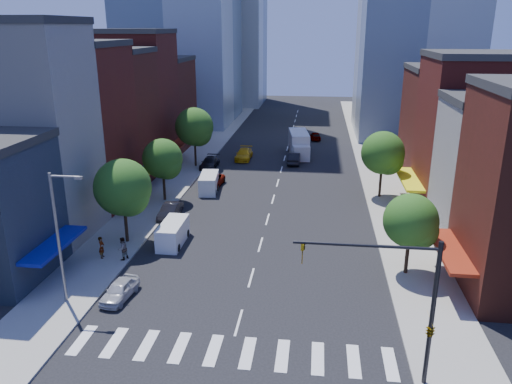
# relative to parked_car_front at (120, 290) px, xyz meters

# --- Properties ---
(ground) EXTENTS (220.00, 220.00, 0.00)m
(ground) POSITION_rel_parked_car_front_xyz_m (8.57, -1.94, -0.64)
(ground) COLOR black
(ground) RESTS_ON ground
(sidewalk_left) EXTENTS (5.00, 120.00, 0.15)m
(sidewalk_left) POSITION_rel_parked_car_front_xyz_m (-3.93, 38.06, -0.57)
(sidewalk_left) COLOR gray
(sidewalk_left) RESTS_ON ground
(sidewalk_right) EXTENTS (5.00, 120.00, 0.15)m
(sidewalk_right) POSITION_rel_parked_car_front_xyz_m (21.07, 38.06, -0.57)
(sidewalk_right) COLOR gray
(sidewalk_right) RESTS_ON ground
(crosswalk) EXTENTS (19.00, 3.00, 0.01)m
(crosswalk) POSITION_rel_parked_car_front_xyz_m (8.57, -4.94, -0.64)
(crosswalk) COLOR silver
(crosswalk) RESTS_ON ground
(bldg_left_1) EXTENTS (12.00, 8.00, 18.00)m
(bldg_left_1) POSITION_rel_parked_car_front_xyz_m (-12.43, 10.06, 8.36)
(bldg_left_1) COLOR beige
(bldg_left_1) RESTS_ON ground
(bldg_left_2) EXTENTS (12.00, 9.00, 16.00)m
(bldg_left_2) POSITION_rel_parked_car_front_xyz_m (-12.43, 18.56, 7.36)
(bldg_left_2) COLOR #5C1915
(bldg_left_2) RESTS_ON ground
(bldg_left_3) EXTENTS (12.00, 8.00, 15.00)m
(bldg_left_3) POSITION_rel_parked_car_front_xyz_m (-12.43, 27.06, 6.86)
(bldg_left_3) COLOR #501E14
(bldg_left_3) RESTS_ON ground
(bldg_left_4) EXTENTS (12.00, 9.00, 17.00)m
(bldg_left_4) POSITION_rel_parked_car_front_xyz_m (-12.43, 35.56, 7.86)
(bldg_left_4) COLOR #5C1915
(bldg_left_4) RESTS_ON ground
(bldg_left_5) EXTENTS (12.00, 10.00, 13.00)m
(bldg_left_5) POSITION_rel_parked_car_front_xyz_m (-12.43, 45.06, 5.86)
(bldg_left_5) COLOR #501E14
(bldg_left_5) RESTS_ON ground
(bldg_right_2) EXTENTS (12.00, 10.00, 15.00)m
(bldg_right_2) POSITION_rel_parked_car_front_xyz_m (29.57, 22.06, 6.86)
(bldg_right_2) COLOR #5C1915
(bldg_right_2) RESTS_ON ground
(bldg_right_3) EXTENTS (12.00, 10.00, 13.00)m
(bldg_right_3) POSITION_rel_parked_car_front_xyz_m (29.57, 32.06, 5.86)
(bldg_right_3) COLOR #501E14
(bldg_right_3) RESTS_ON ground
(traffic_signal) EXTENTS (7.24, 2.24, 8.00)m
(traffic_signal) POSITION_rel_parked_car_front_xyz_m (18.51, -6.44, 3.51)
(traffic_signal) COLOR black
(traffic_signal) RESTS_ON sidewalk_right
(streetlight) EXTENTS (2.25, 0.25, 9.00)m
(streetlight) POSITION_rel_parked_car_front_xyz_m (-3.24, -0.94, 4.63)
(streetlight) COLOR slate
(streetlight) RESTS_ON sidewalk_left
(tree_left_near) EXTENTS (4.80, 4.80, 7.30)m
(tree_left_near) POSITION_rel_parked_car_front_xyz_m (-2.78, 8.98, 4.22)
(tree_left_near) COLOR black
(tree_left_near) RESTS_ON sidewalk_left
(tree_left_mid) EXTENTS (4.20, 4.20, 6.65)m
(tree_left_mid) POSITION_rel_parked_car_front_xyz_m (-2.78, 19.98, 3.88)
(tree_left_mid) COLOR black
(tree_left_mid) RESTS_ON sidewalk_left
(tree_left_far) EXTENTS (5.00, 5.00, 7.75)m
(tree_left_far) POSITION_rel_parked_car_front_xyz_m (-2.78, 33.98, 4.56)
(tree_left_far) COLOR black
(tree_left_far) RESTS_ON sidewalk_left
(tree_right_near) EXTENTS (4.00, 4.00, 6.20)m
(tree_right_near) POSITION_rel_parked_car_front_xyz_m (20.22, 5.98, 3.55)
(tree_right_near) COLOR black
(tree_right_near) RESTS_ON sidewalk_right
(tree_right_far) EXTENTS (4.60, 4.60, 7.20)m
(tree_right_far) POSITION_rel_parked_car_front_xyz_m (20.22, 23.98, 4.22)
(tree_right_far) COLOR black
(tree_right_far) RESTS_ON sidewalk_right
(parked_car_front) EXTENTS (1.92, 3.92, 1.28)m
(parked_car_front) POSITION_rel_parked_car_front_xyz_m (0.00, 0.00, 0.00)
(parked_car_front) COLOR #B5B6BA
(parked_car_front) RESTS_ON ground
(parked_car_second) EXTENTS (1.61, 4.24, 1.38)m
(parked_car_second) POSITION_rel_parked_car_front_xyz_m (-0.93, 15.36, 0.05)
(parked_car_second) COLOR black
(parked_car_second) RESTS_ON ground
(parked_car_third) EXTENTS (2.49, 4.93, 1.34)m
(parked_car_third) POSITION_rel_parked_car_front_xyz_m (1.07, 25.63, 0.03)
(parked_car_third) COLOR #999999
(parked_car_third) RESTS_ON ground
(parked_car_rear) EXTENTS (2.06, 4.91, 1.41)m
(parked_car_rear) POSITION_rel_parked_car_front_xyz_m (-0.93, 33.63, 0.06)
(parked_car_rear) COLOR black
(parked_car_rear) RESTS_ON ground
(cargo_van_near) EXTENTS (1.91, 4.60, 1.95)m
(cargo_van_near) POSITION_rel_parked_car_front_xyz_m (1.07, 9.27, 0.33)
(cargo_van_near) COLOR white
(cargo_van_near) RESTS_ON ground
(cargo_van_far) EXTENTS (2.37, 4.85, 1.99)m
(cargo_van_far) POSITION_rel_parked_car_front_xyz_m (1.08, 23.84, 0.34)
(cargo_van_far) COLOR silver
(cargo_van_far) RESTS_ON ground
(taxi) EXTENTS (2.11, 5.13, 1.49)m
(taxi) POSITION_rel_parked_car_front_xyz_m (2.90, 38.67, 0.10)
(taxi) COLOR #DEA60B
(taxi) RESTS_ON ground
(traffic_car_oncoming) EXTENTS (1.75, 4.65, 1.52)m
(traffic_car_oncoming) POSITION_rel_parked_car_front_xyz_m (10.07, 37.30, 0.12)
(traffic_car_oncoming) COLOR black
(traffic_car_oncoming) RESTS_ON ground
(traffic_car_far) EXTENTS (2.03, 4.02, 1.31)m
(traffic_car_far) POSITION_rel_parked_car_front_xyz_m (12.75, 52.84, 0.01)
(traffic_car_far) COLOR #999999
(traffic_car_far) RESTS_ON ground
(box_truck) EXTENTS (3.50, 8.58, 3.35)m
(box_truck) POSITION_rel_parked_car_front_xyz_m (10.50, 42.00, 0.94)
(box_truck) COLOR silver
(box_truck) RESTS_ON ground
(pedestrian_near) EXTENTS (0.51, 0.70, 1.80)m
(pedestrian_near) POSITION_rel_parked_car_front_xyz_m (-3.73, 5.69, 0.41)
(pedestrian_near) COLOR #999999
(pedestrian_near) RESTS_ON sidewalk_left
(pedestrian_far) EXTENTS (1.05, 1.14, 1.87)m
(pedestrian_far) POSITION_rel_parked_car_front_xyz_m (-1.93, 5.56, 0.44)
(pedestrian_far) COLOR #999999
(pedestrian_far) RESTS_ON sidewalk_left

